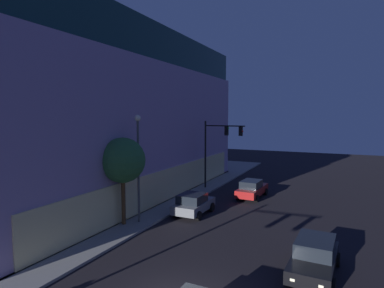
% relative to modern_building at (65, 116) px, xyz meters
% --- Properties ---
extents(modern_building, '(33.39, 24.46, 15.38)m').
position_rel_modern_building_xyz_m(modern_building, '(0.00, 0.00, 0.00)').
color(modern_building, '#4C4C51').
rests_on(modern_building, ground).
extents(traffic_light_far_corner, '(0.54, 4.37, 6.95)m').
position_rel_modern_building_xyz_m(traffic_light_far_corner, '(5.97, -14.63, -2.59)').
color(traffic_light_far_corner, black).
rests_on(traffic_light_far_corner, sidewalk_corner).
extents(street_lamp_sidewalk, '(0.44, 0.44, 7.53)m').
position_rel_modern_building_xyz_m(street_lamp_sidewalk, '(-6.05, -13.13, -2.70)').
color(street_lamp_sidewalk, '#4C4C4C').
rests_on(street_lamp_sidewalk, sidewalk_corner).
extents(sidewalk_tree, '(3.10, 3.10, 6.01)m').
position_rel_modern_building_xyz_m(sidewalk_tree, '(-6.95, -12.48, -3.03)').
color(sidewalk_tree, brown).
rests_on(sidewalk_tree, sidewalk_corner).
extents(car_black, '(4.76, 2.30, 1.65)m').
position_rel_modern_building_xyz_m(car_black, '(-8.51, -24.98, -6.76)').
color(car_black, black).
rests_on(car_black, ground).
extents(car_grey, '(4.12, 2.25, 1.65)m').
position_rel_modern_building_xyz_m(car_grey, '(-2.48, -15.71, -6.76)').
color(car_grey, slate).
rests_on(car_grey, ground).
extents(car_red, '(4.83, 2.17, 1.65)m').
position_rel_modern_building_xyz_m(car_red, '(4.60, -18.46, -6.79)').
color(car_red, maroon).
rests_on(car_red, ground).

